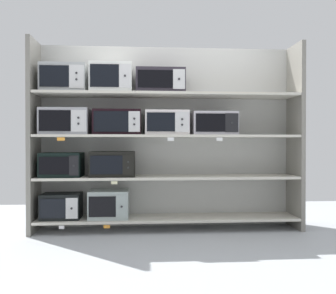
% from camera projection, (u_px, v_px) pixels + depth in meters
% --- Properties ---
extents(ground, '(7.07, 6.00, 0.02)m').
position_uv_depth(ground, '(176.00, 255.00, 3.50)').
color(ground, '#B2B7BC').
extents(back_panel, '(3.27, 0.04, 2.24)m').
position_uv_depth(back_panel, '(167.00, 137.00, 4.74)').
color(back_panel, '#B2B2AD').
rests_on(back_panel, ground).
extents(upright_left, '(0.05, 0.47, 2.24)m').
position_uv_depth(upright_left, '(34.00, 136.00, 4.37)').
color(upright_left, gray).
rests_on(upright_left, ground).
extents(upright_right, '(0.05, 0.47, 2.24)m').
position_uv_depth(upright_right, '(296.00, 136.00, 4.60)').
color(upright_right, gray).
rests_on(upright_right, ground).
extents(shelf_0, '(3.07, 0.47, 0.03)m').
position_uv_depth(shelf_0, '(168.00, 218.00, 4.49)').
color(shelf_0, beige).
rests_on(shelf_0, ground).
extents(microwave_0, '(0.45, 0.35, 0.29)m').
position_uv_depth(microwave_0, '(61.00, 206.00, 4.40)').
color(microwave_0, black).
rests_on(microwave_0, shelf_0).
extents(microwave_1, '(0.46, 0.39, 0.33)m').
position_uv_depth(microwave_1, '(109.00, 204.00, 4.44)').
color(microwave_1, '#99A6A3').
rests_on(microwave_1, shelf_0).
extents(price_tag_0, '(0.06, 0.00, 0.04)m').
position_uv_depth(price_tag_0, '(62.00, 227.00, 4.17)').
color(price_tag_0, white).
extents(price_tag_1, '(0.07, 0.00, 0.04)m').
position_uv_depth(price_tag_1, '(107.00, 227.00, 4.21)').
color(price_tag_1, orange).
extents(shelf_1, '(3.07, 0.47, 0.03)m').
position_uv_depth(shelf_1, '(168.00, 177.00, 4.49)').
color(shelf_1, beige).
extents(microwave_2, '(0.46, 0.41, 0.28)m').
position_uv_depth(microwave_2, '(62.00, 165.00, 4.39)').
color(microwave_2, black).
rests_on(microwave_2, shelf_1).
extents(microwave_3, '(0.52, 0.40, 0.29)m').
position_uv_depth(microwave_3, '(113.00, 164.00, 4.43)').
color(microwave_3, black).
rests_on(microwave_3, shelf_1).
extents(price_tag_2, '(0.07, 0.00, 0.03)m').
position_uv_depth(price_tag_2, '(114.00, 183.00, 4.21)').
color(price_tag_2, beige).
extents(shelf_2, '(3.07, 0.47, 0.03)m').
position_uv_depth(shelf_2, '(168.00, 136.00, 4.48)').
color(shelf_2, beige).
extents(microwave_4, '(0.55, 0.42, 0.30)m').
position_uv_depth(microwave_4, '(66.00, 122.00, 4.39)').
color(microwave_4, '#9E9FA6').
rests_on(microwave_4, shelf_2).
extents(microwave_5, '(0.56, 0.36, 0.29)m').
position_uv_depth(microwave_5, '(117.00, 122.00, 4.43)').
color(microwave_5, black).
rests_on(microwave_5, shelf_2).
extents(microwave_6, '(0.51, 0.40, 0.29)m').
position_uv_depth(microwave_6, '(166.00, 123.00, 4.48)').
color(microwave_6, silver).
rests_on(microwave_6, shelf_2).
extents(microwave_7, '(0.53, 0.41, 0.27)m').
position_uv_depth(microwave_7, '(213.00, 124.00, 4.52)').
color(microwave_7, '#BCB7C0').
rests_on(microwave_7, shelf_2).
extents(price_tag_3, '(0.09, 0.00, 0.04)m').
position_uv_depth(price_tag_3, '(61.00, 139.00, 4.16)').
color(price_tag_3, orange).
extents(price_tag_4, '(0.07, 0.00, 0.04)m').
position_uv_depth(price_tag_4, '(171.00, 139.00, 4.25)').
color(price_tag_4, white).
extents(price_tag_5, '(0.07, 0.00, 0.04)m').
position_uv_depth(price_tag_5, '(219.00, 139.00, 4.29)').
color(price_tag_5, white).
extents(shelf_3, '(3.07, 0.47, 0.03)m').
position_uv_depth(shelf_3, '(168.00, 95.00, 4.48)').
color(shelf_3, beige).
extents(microwave_8, '(0.52, 0.35, 0.33)m').
position_uv_depth(microwave_8, '(64.00, 79.00, 4.38)').
color(microwave_8, '#9FA2A4').
rests_on(microwave_8, shelf_3).
extents(microwave_9, '(0.48, 0.43, 0.34)m').
position_uv_depth(microwave_9, '(112.00, 79.00, 4.42)').
color(microwave_9, silver).
rests_on(microwave_9, shelf_3).
extents(microwave_10, '(0.57, 0.41, 0.28)m').
position_uv_depth(microwave_10, '(160.00, 82.00, 4.47)').
color(microwave_10, '#2C2730').
rests_on(microwave_10, shelf_3).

